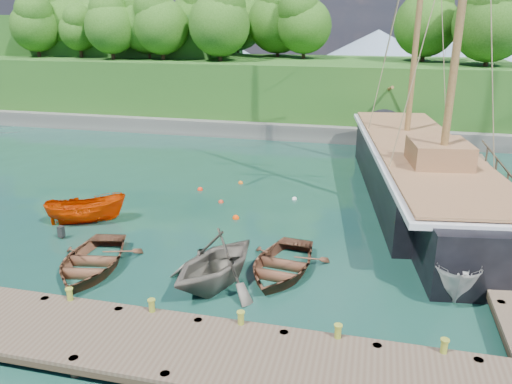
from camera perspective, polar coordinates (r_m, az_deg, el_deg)
ground at (r=21.14m, az=-3.33°, el=-7.93°), size 160.00×160.00×0.00m
dock_near at (r=15.13m, az=-3.20°, el=-18.23°), size 20.00×3.20×1.10m
dock_east at (r=27.26m, az=25.23°, el=-2.44°), size 3.20×24.00×1.10m
bollard_0 at (r=18.72m, az=-20.22°, el=-13.07°), size 0.26×0.26×0.45m
bollard_1 at (r=17.37m, az=-11.64°, el=-14.89°), size 0.26×0.26×0.45m
bollard_2 at (r=16.47m, az=-1.71°, el=-16.57°), size 0.26×0.26×0.45m
bollard_3 at (r=16.08m, az=9.19°, el=-17.85°), size 0.26×0.26×0.45m
bollard_4 at (r=16.25m, az=20.36°, el=-18.52°), size 0.26×0.26×0.45m
rowboat_0 at (r=21.55m, az=-18.26°, el=-8.39°), size 4.22×5.33×0.99m
rowboat_1 at (r=19.42m, az=-4.61°, el=-10.58°), size 5.18×5.53×2.35m
rowboat_2 at (r=20.30m, az=2.86°, el=-9.14°), size 3.89×5.04×0.96m
motorboat_orange at (r=26.34m, az=-18.69°, el=-3.31°), size 4.16×3.02×1.51m
cabin_boat_white at (r=20.83m, az=21.62°, el=-9.81°), size 2.27×4.96×1.86m
schooner at (r=29.82m, az=18.09°, el=1.86°), size 8.54×29.59×22.11m
mooring_buoy_0 at (r=26.66m, az=-19.36°, el=-3.12°), size 0.32×0.32×0.32m
mooring_buoy_1 at (r=27.68m, az=-4.03°, el=-1.21°), size 0.29×0.29×0.29m
mooring_buoy_2 at (r=25.45m, az=-2.32°, el=-3.05°), size 0.35×0.35×0.35m
mooring_buoy_3 at (r=28.17m, az=4.41°, el=-0.85°), size 0.28×0.28×0.28m
mooring_buoy_4 at (r=29.81m, az=-6.40°, el=0.22°), size 0.33×0.33×0.33m
mooring_buoy_5 at (r=30.84m, az=-1.77°, el=0.99°), size 0.29×0.29×0.29m
headland at (r=52.84m, az=-7.14°, el=14.60°), size 51.00×19.31×12.90m
distant_ridge at (r=88.14m, az=13.21°, el=15.26°), size 117.00×40.00×10.00m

